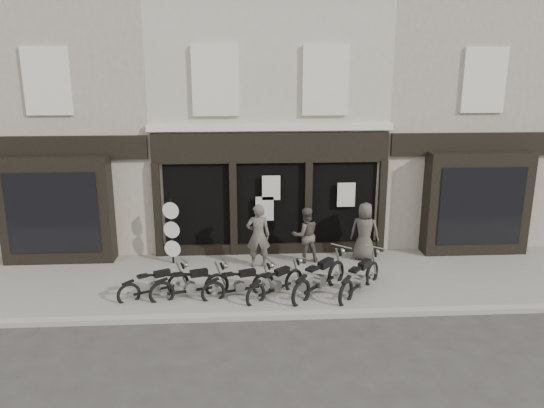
{
  "coord_description": "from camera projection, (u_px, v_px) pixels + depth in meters",
  "views": [
    {
      "loc": [
        -0.91,
        -12.75,
        5.92
      ],
      "look_at": [
        -0.05,
        1.6,
        2.07
      ],
      "focal_mm": 35.0,
      "sensor_mm": 36.0,
      "label": 1
    }
  ],
  "objects": [
    {
      "name": "motorcycle_5",
      "position": [
        360.0,
        280.0,
        13.78
      ],
      "size": [
        1.6,
        1.9,
        1.08
      ],
      "rotation": [
        0.0,
        0.0,
        0.9
      ],
      "color": "black",
      "rests_on": "ground"
    },
    {
      "name": "man_left",
      "position": [
        258.0,
        236.0,
        15.33
      ],
      "size": [
        0.69,
        0.46,
        1.89
      ],
      "primitive_type": "imported",
      "rotation": [
        0.0,
        0.0,
        3.15
      ],
      "color": "#4C483E",
      "rests_on": "pavement"
    },
    {
      "name": "motorcycle_0",
      "position": [
        155.0,
        286.0,
        13.57
      ],
      "size": [
        1.76,
        1.12,
        0.92
      ],
      "rotation": [
        0.0,
        0.0,
        0.48
      ],
      "color": "black",
      "rests_on": "ground"
    },
    {
      "name": "motorcycle_2",
      "position": [
        240.0,
        286.0,
        13.57
      ],
      "size": [
        1.91,
        0.91,
        0.95
      ],
      "rotation": [
        0.0,
        0.0,
        0.33
      ],
      "color": "black",
      "rests_on": "ground"
    },
    {
      "name": "central_building",
      "position": [
        266.0,
        116.0,
        18.56
      ],
      "size": [
        7.3,
        6.22,
        8.34
      ],
      "color": "#ACA693",
      "rests_on": "ground"
    },
    {
      "name": "motorcycle_4",
      "position": [
        320.0,
        280.0,
        13.75
      ],
      "size": [
        1.79,
        1.91,
        1.13
      ],
      "rotation": [
        0.0,
        0.0,
        0.83
      ],
      "color": "black",
      "rests_on": "ground"
    },
    {
      "name": "man_right",
      "position": [
        365.0,
        231.0,
        15.93
      ],
      "size": [
        0.99,
        0.8,
        1.76
      ],
      "primitive_type": "imported",
      "rotation": [
        0.0,
        0.0,
        2.82
      ],
      "color": "#3F3B35",
      "rests_on": "pavement"
    },
    {
      "name": "kerb",
      "position": [
        281.0,
        316.0,
        12.66
      ],
      "size": [
        30.0,
        0.25,
        0.13
      ],
      "primitive_type": "cube",
      "color": "gray",
      "rests_on": "ground_plane"
    },
    {
      "name": "motorcycle_3",
      "position": [
        276.0,
        285.0,
        13.6
      ],
      "size": [
        1.66,
        1.48,
        0.96
      ],
      "rotation": [
        0.0,
        0.0,
        0.71
      ],
      "color": "black",
      "rests_on": "ground"
    },
    {
      "name": "neighbour_left",
      "position": [
        81.0,
        119.0,
        18.15
      ],
      "size": [
        5.6,
        6.73,
        8.34
      ],
      "color": "gray",
      "rests_on": "ground"
    },
    {
      "name": "ground_plane",
      "position": [
        277.0,
        296.0,
        13.88
      ],
      "size": [
        90.0,
        90.0,
        0.0
      ],
      "primitive_type": "plane",
      "color": "#2D2B28",
      "rests_on": "ground"
    },
    {
      "name": "neighbour_right",
      "position": [
        444.0,
        117.0,
        18.88
      ],
      "size": [
        5.6,
        6.73,
        8.34
      ],
      "color": "gray",
      "rests_on": "ground"
    },
    {
      "name": "motorcycle_1",
      "position": [
        191.0,
        287.0,
        13.48
      ],
      "size": [
        2.01,
        0.9,
        0.99
      ],
      "rotation": [
        0.0,
        0.0,
        0.3
      ],
      "color": "black",
      "rests_on": "ground"
    },
    {
      "name": "man_centre",
      "position": [
        305.0,
        235.0,
        15.74
      ],
      "size": [
        0.92,
        0.78,
        1.67
      ],
      "primitive_type": "imported",
      "rotation": [
        0.0,
        0.0,
        3.34
      ],
      "color": "#443E37",
      "rests_on": "pavement"
    },
    {
      "name": "advert_sign_post",
      "position": [
        172.0,
        235.0,
        15.57
      ],
      "size": [
        0.5,
        0.32,
        2.07
      ],
      "rotation": [
        0.0,
        0.0,
        -0.28
      ],
      "color": "black",
      "rests_on": "ground"
    },
    {
      "name": "pavement",
      "position": [
        275.0,
        280.0,
        14.73
      ],
      "size": [
        30.0,
        4.2,
        0.12
      ],
      "primitive_type": "cube",
      "color": "slate",
      "rests_on": "ground_plane"
    }
  ]
}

